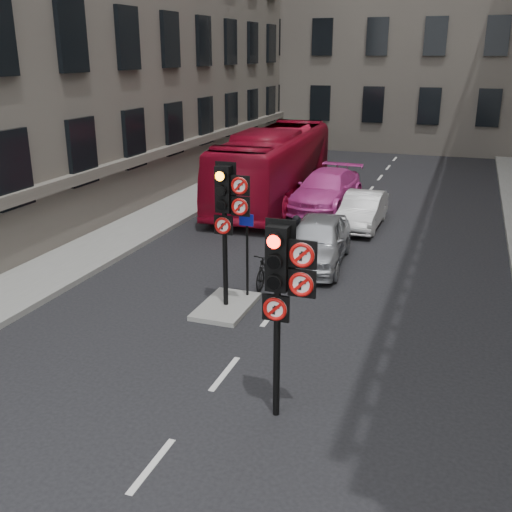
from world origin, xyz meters
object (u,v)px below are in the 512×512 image
Objects in this scene: motorcycle at (266,268)px; signal_far at (227,205)px; signal_near at (283,280)px; car_white at (362,210)px; info_sign at (247,243)px; car_pink at (326,190)px; bus_red at (274,165)px; car_silver at (317,241)px; motorcyclist at (296,239)px.

signal_far is at bearing -101.03° from motorcycle.
signal_near is 12.78m from car_white.
signal_near is at bearing -61.03° from info_sign.
car_pink is 2.37× the size of info_sign.
info_sign is (0.21, 0.74, -1.17)m from signal_far.
signal_far is at bearing -79.85° from bus_red.
car_silver is at bearing -75.17° from car_pink.
signal_far reaches higher than car_white.
signal_near is 1.00× the size of signal_far.
motorcycle is at bearing -83.25° from car_pink.
motorcycle is at bearing -101.40° from car_white.
car_white is 8.08m from info_sign.
car_silver is 2.83× the size of motorcyclist.
info_sign is (2.73, -10.71, -0.00)m from bus_red.
car_pink is 2.58m from bus_red.
car_white is 4.87m from motorcyclist.
motorcycle is 0.77× the size of info_sign.
motorcyclist reaches higher than car_silver.
signal_near is at bearing -56.98° from signal_far.
car_pink reaches higher than car_white.
bus_red is at bearing 147.56° from car_white.
signal_near is at bearing -85.66° from car_white.
signal_near is 4.77m from signal_far.
car_pink is at bearing 94.01° from info_sign.
bus_red is 6.56× the size of motorcycle.
signal_far is 9.04m from car_white.
car_silver is 0.39× the size of bus_red.
car_silver is at bearing -65.25° from bus_red.
bus_red is at bearing 102.40° from signal_far.
motorcycle is (0.36, 1.86, -2.20)m from signal_far.
signal_near is 8.40m from car_silver.
signal_near is 5.41m from info_sign.
car_pink reaches higher than car_silver.
car_pink is 3.09× the size of motorcycle.
car_white is at bearing 93.55° from signal_near.
car_silver is (-1.36, 8.08, -1.85)m from signal_near.
signal_near reaches higher than car_white.
car_silver is 3.59m from info_sign.
motorcyclist is at bearing 84.91° from info_sign.
info_sign is (-1.60, -7.87, 0.91)m from car_white.
car_pink is (-2.70, 14.98, -1.83)m from signal_near.
car_white is at bearing 78.56° from car_silver.
car_white is at bearing -47.17° from car_pink.
car_pink is 7.12m from motorcyclist.
car_silver is 2.55× the size of motorcycle.
signal_far is 2.12× the size of motorcycle.
motorcyclist is (0.62, 3.89, -1.94)m from signal_far.
motorcycle is (-1.46, -6.75, -0.12)m from car_white.
car_pink is at bearing -13.23° from bus_red.
signal_far is 4.70m from car_silver.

